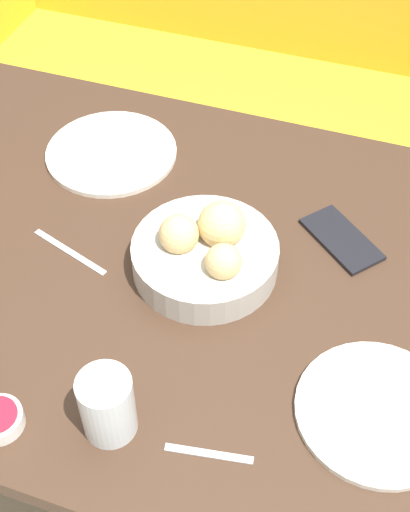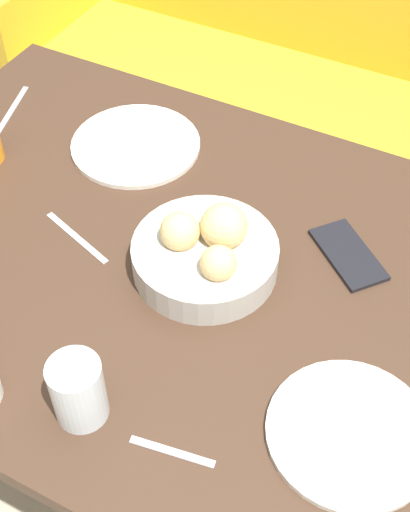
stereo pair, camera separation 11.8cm
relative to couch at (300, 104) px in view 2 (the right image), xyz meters
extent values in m
plane|color=#A89E89|center=(0.16, -1.05, -0.31)|extent=(10.00, 10.00, 0.00)
cube|color=#3D281C|center=(0.16, -1.05, 0.38)|extent=(1.27, 0.89, 0.03)
cube|color=#3D281C|center=(-0.42, -0.66, 0.03)|extent=(0.06, 0.06, 0.68)
cube|color=gold|center=(0.00, -0.05, -0.10)|extent=(1.82, 0.70, 0.42)
cube|color=gold|center=(-0.84, -0.05, 0.00)|extent=(0.14, 0.70, 0.62)
cylinder|color=#B2ADA3|center=(0.21, -1.04, 0.43)|extent=(0.24, 0.24, 0.05)
sphere|color=#DBB775|center=(0.23, -1.01, 0.48)|extent=(0.08, 0.08, 0.08)
sphere|color=#DBB775|center=(0.17, -1.05, 0.47)|extent=(0.07, 0.07, 0.07)
sphere|color=#DBB775|center=(0.26, -1.08, 0.47)|extent=(0.06, 0.06, 0.06)
cylinder|color=silver|center=(0.53, -1.22, 0.40)|extent=(0.24, 0.24, 0.01)
cylinder|color=silver|center=(-0.06, -0.82, 0.40)|extent=(0.26, 0.26, 0.01)
cylinder|color=silver|center=(0.18, -1.36, 0.45)|extent=(0.08, 0.08, 0.11)
cube|color=#B7B7BC|center=(-0.02, -1.08, 0.40)|extent=(0.16, 0.06, 0.00)
cube|color=#B7B7BC|center=(-0.35, -0.84, 0.40)|extent=(0.06, 0.16, 0.00)
cube|color=#B7B7BC|center=(0.33, -1.36, 0.40)|extent=(0.12, 0.03, 0.00)
cube|color=black|center=(0.42, -0.90, 0.40)|extent=(0.16, 0.15, 0.01)
camera|label=1|loc=(0.47, -1.79, 1.30)|focal=50.00mm
camera|label=2|loc=(0.58, -1.74, 1.30)|focal=50.00mm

